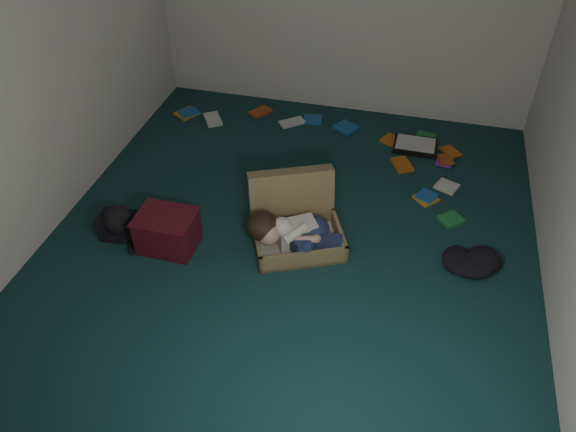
% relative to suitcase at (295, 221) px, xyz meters
% --- Properties ---
extents(floor, '(4.50, 4.50, 0.00)m').
position_rel_suitcase_xyz_m(floor, '(-0.02, -0.02, -0.16)').
color(floor, '#133738').
rests_on(floor, ground).
extents(wall_front, '(4.50, 0.00, 4.50)m').
position_rel_suitcase_xyz_m(wall_front, '(-0.02, -2.27, 1.14)').
color(wall_front, white).
rests_on(wall_front, ground).
extents(wall_left, '(0.00, 4.50, 4.50)m').
position_rel_suitcase_xyz_m(wall_left, '(-2.02, -0.02, 1.14)').
color(wall_left, white).
rests_on(wall_left, ground).
extents(suitcase, '(0.93, 0.93, 0.52)m').
position_rel_suitcase_xyz_m(suitcase, '(0.00, 0.00, 0.00)').
color(suitcase, olive).
rests_on(suitcase, floor).
extents(person, '(0.79, 0.43, 0.32)m').
position_rel_suitcase_xyz_m(person, '(0.03, -0.18, 0.04)').
color(person, white).
rests_on(person, suitcase).
extents(maroon_bin, '(0.47, 0.37, 0.32)m').
position_rel_suitcase_xyz_m(maroon_bin, '(-0.98, -0.38, 0.01)').
color(maroon_bin, '#4D0F1A').
rests_on(maroon_bin, floor).
extents(backpack, '(0.42, 0.35, 0.23)m').
position_rel_suitcase_xyz_m(backpack, '(-1.42, -0.36, -0.04)').
color(backpack, black).
rests_on(backpack, floor).
extents(clothing_pile, '(0.40, 0.33, 0.12)m').
position_rel_suitcase_xyz_m(clothing_pile, '(1.43, -0.02, -0.10)').
color(clothing_pile, black).
rests_on(clothing_pile, floor).
extents(paper_tray, '(0.44, 0.33, 0.06)m').
position_rel_suitcase_xyz_m(paper_tray, '(0.88, 1.60, -0.13)').
color(paper_tray, black).
rests_on(paper_tray, floor).
extents(book_scatter, '(3.16, 1.65, 0.02)m').
position_rel_suitcase_xyz_m(book_scatter, '(0.28, 1.47, -0.15)').
color(book_scatter, gold).
rests_on(book_scatter, floor).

